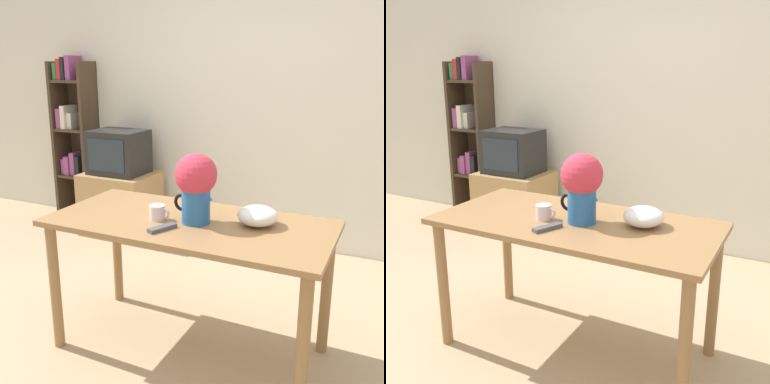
# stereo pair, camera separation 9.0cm
# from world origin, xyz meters

# --- Properties ---
(ground_plane) EXTENTS (12.00, 12.00, 0.00)m
(ground_plane) POSITION_xyz_m (0.00, 0.00, 0.00)
(ground_plane) COLOR tan
(wall_back) EXTENTS (8.00, 0.05, 2.60)m
(wall_back) POSITION_xyz_m (0.00, 1.92, 1.30)
(wall_back) COLOR silver
(wall_back) RESTS_ON ground_plane
(table) EXTENTS (1.51, 0.72, 0.78)m
(table) POSITION_xyz_m (0.15, 0.11, 0.67)
(table) COLOR olive
(table) RESTS_ON ground_plane
(flower_vase) EXTENTS (0.24, 0.22, 0.37)m
(flower_vase) POSITION_xyz_m (0.19, 0.09, 0.99)
(flower_vase) COLOR #235B9E
(flower_vase) RESTS_ON table
(coffee_mug) EXTENTS (0.12, 0.08, 0.08)m
(coffee_mug) POSITION_xyz_m (-0.01, 0.05, 0.82)
(coffee_mug) COLOR silver
(coffee_mug) RESTS_ON table
(white_bowl) EXTENTS (0.21, 0.21, 0.10)m
(white_bowl) POSITION_xyz_m (0.50, 0.19, 0.83)
(white_bowl) COLOR white
(white_bowl) RESTS_ON table
(remote_control) EXTENTS (0.10, 0.16, 0.02)m
(remote_control) POSITION_xyz_m (0.09, -0.08, 0.79)
(remote_control) COLOR #4C4C51
(remote_control) RESTS_ON table
(tv_stand) EXTENTS (0.66, 0.54, 0.60)m
(tv_stand) POSITION_xyz_m (-1.29, 1.53, 0.30)
(tv_stand) COLOR tan
(tv_stand) RESTS_ON ground_plane
(tv_set) EXTENTS (0.50, 0.41, 0.41)m
(tv_set) POSITION_xyz_m (-1.29, 1.53, 0.80)
(tv_set) COLOR black
(tv_set) RESTS_ON tv_stand
(bookshelf) EXTENTS (0.42, 0.28, 1.68)m
(bookshelf) POSITION_xyz_m (-1.99, 1.78, 0.91)
(bookshelf) COLOR #423323
(bookshelf) RESTS_ON ground_plane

